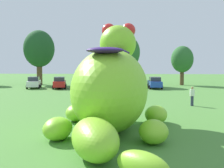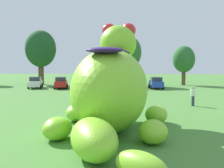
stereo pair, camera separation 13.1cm
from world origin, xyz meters
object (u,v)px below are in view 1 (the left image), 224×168
(giant_inflatable_creature, at_px, (111,89))
(car_blue, at_px, (155,83))
(car_yellow, at_px, (130,83))
(car_orange, at_px, (108,83))
(spectator_by_cars, at_px, (192,96))
(car_red, at_px, (60,83))
(car_white, at_px, (34,83))
(car_black, at_px, (82,82))
(spectator_near_inflatable, at_px, (84,86))

(giant_inflatable_creature, xyz_separation_m, car_blue, (4.72, 26.33, -1.53))
(car_yellow, bearing_deg, car_blue, 8.80)
(giant_inflatable_creature, relative_size, car_orange, 3.03)
(car_blue, height_order, spectator_by_cars, car_blue)
(car_red, relative_size, car_yellow, 1.03)
(car_white, height_order, spectator_by_cars, car_white)
(car_white, bearing_deg, car_orange, -0.79)
(car_red, relative_size, car_orange, 1.03)
(car_black, xyz_separation_m, spectator_near_inflatable, (1.36, -6.62, -0.01))
(giant_inflatable_creature, distance_m, car_red, 27.25)
(spectator_near_inflatable, bearing_deg, car_red, 128.68)
(car_black, xyz_separation_m, car_blue, (10.79, -0.07, 0.00))
(spectator_near_inflatable, bearing_deg, giant_inflatable_creature, -76.61)
(spectator_by_cars, bearing_deg, car_orange, 118.85)
(giant_inflatable_creature, height_order, spectator_near_inflatable, giant_inflatable_creature)
(car_orange, bearing_deg, spectator_near_inflatable, -113.39)
(car_red, relative_size, car_black, 1.03)
(car_orange, xyz_separation_m, car_yellow, (3.30, 0.15, 0.00))
(car_black, xyz_separation_m, car_orange, (3.88, -0.78, 0.00))
(car_red, height_order, car_orange, same)
(car_blue, distance_m, spectator_by_cars, 16.75)
(car_red, distance_m, car_yellow, 10.45)
(car_orange, bearing_deg, car_blue, 5.87)
(car_white, xyz_separation_m, car_red, (3.95, -0.22, 0.00))
(car_white, distance_m, car_blue, 18.01)
(giant_inflatable_creature, distance_m, car_black, 27.13)
(giant_inflatable_creature, height_order, spectator_by_cars, giant_inflatable_creature)
(car_yellow, bearing_deg, giant_inflatable_creature, -92.48)
(spectator_by_cars, bearing_deg, car_white, 141.02)
(car_yellow, distance_m, spectator_near_inflatable, 8.36)
(spectator_by_cars, bearing_deg, car_black, 127.15)
(car_black, bearing_deg, car_white, -175.03)
(car_orange, height_order, car_blue, same)
(car_white, xyz_separation_m, spectator_by_cars, (19.87, -16.08, -0.01))
(car_blue, bearing_deg, car_white, -178.23)
(car_yellow, relative_size, car_blue, 1.01)
(car_black, bearing_deg, car_yellow, -5.00)
(car_white, xyz_separation_m, spectator_near_inflatable, (8.57, -6.00, -0.01))
(giant_inflatable_creature, xyz_separation_m, spectator_near_inflatable, (-4.71, 19.78, -1.54))
(giant_inflatable_creature, relative_size, spectator_near_inflatable, 7.53)
(car_yellow, bearing_deg, car_red, -178.78)
(giant_inflatable_creature, distance_m, car_blue, 26.80)
(car_red, bearing_deg, car_blue, 3.18)
(giant_inflatable_creature, relative_size, car_black, 3.04)
(car_white, xyz_separation_m, car_yellow, (14.39, -0.00, 0.00))
(car_black, height_order, car_yellow, same)
(car_orange, bearing_deg, car_red, -179.44)
(car_blue, bearing_deg, spectator_by_cars, -83.58)
(car_red, bearing_deg, car_white, 176.76)
(car_yellow, bearing_deg, spectator_by_cars, -71.19)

